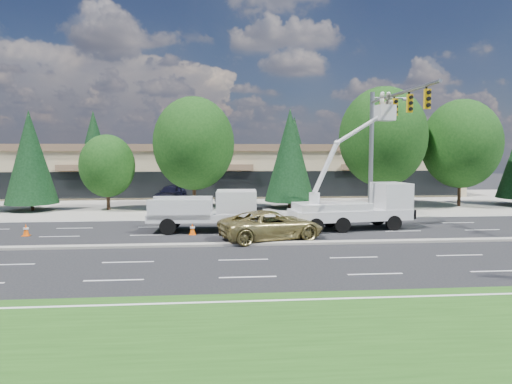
{
  "coord_description": "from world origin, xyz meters",
  "views": [
    {
      "loc": [
        -1.16,
        -22.98,
        4.8
      ],
      "look_at": [
        1.16,
        3.64,
        2.4
      ],
      "focal_mm": 32.0,
      "sensor_mm": 36.0,
      "label": 1
    }
  ],
  "objects": [
    {
      "name": "road_median",
      "position": [
        0.0,
        0.0,
        0.06
      ],
      "size": [
        120.0,
        0.55,
        0.12
      ],
      "primitive_type": "cube",
      "color": "gray",
      "rests_on": "ground"
    },
    {
      "name": "tree_front_f",
      "position": [
        13.0,
        15.0,
        6.0
      ],
      "size": [
        7.39,
        7.39,
        10.26
      ],
      "color": "#332114",
      "rests_on": "ground"
    },
    {
      "name": "utility_pickup",
      "position": [
        -1.52,
        4.23,
        1.01
      ],
      "size": [
        6.5,
        2.8,
        2.45
      ],
      "rotation": [
        0.0,
        0.0,
        -0.05
      ],
      "color": "silver",
      "rests_on": "ground"
    },
    {
      "name": "parked_car_west",
      "position": [
        -5.49,
        21.0,
        0.81
      ],
      "size": [
        3.23,
        5.12,
        1.62
      ],
      "primitive_type": "imported",
      "rotation": [
        0.0,
        0.0,
        -0.3
      ],
      "color": "black",
      "rests_on": "ground"
    },
    {
      "name": "tree_back_b",
      "position": [
        -4.0,
        42.0,
        6.43
      ],
      "size": [
        6.08,
        6.08,
        11.99
      ],
      "color": "#332114",
      "rests_on": "ground"
    },
    {
      "name": "tree_front_d",
      "position": [
        -3.0,
        15.0,
        5.42
      ],
      "size": [
        6.68,
        6.68,
        9.27
      ],
      "color": "#332114",
      "rests_on": "ground"
    },
    {
      "name": "ground",
      "position": [
        0.0,
        0.0,
        0.0
      ],
      "size": [
        140.0,
        140.0,
        0.0
      ],
      "primitive_type": "plane",
      "color": "black",
      "rests_on": "ground"
    },
    {
      "name": "signal_mast",
      "position": [
        10.03,
        7.04,
        6.06
      ],
      "size": [
        2.76,
        10.16,
        9.0
      ],
      "color": "gray",
      "rests_on": "ground"
    },
    {
      "name": "tree_front_g",
      "position": [
        20.0,
        15.0,
        5.43
      ],
      "size": [
        6.68,
        6.68,
        9.27
      ],
      "color": "#332114",
      "rests_on": "ground"
    },
    {
      "name": "tree_back_d",
      "position": [
        22.0,
        42.0,
        4.82
      ],
      "size": [
        4.56,
        4.56,
        8.98
      ],
      "color": "#332114",
      "rests_on": "ground"
    },
    {
      "name": "grass_verge",
      "position": [
        0.0,
        -13.0,
        0.01
      ],
      "size": [
        140.0,
        10.0,
        0.01
      ],
      "primitive_type": "cube",
      "color": "#1F4915",
      "rests_on": "ground"
    },
    {
      "name": "traffic_cone_a",
      "position": [
        -11.97,
        3.62,
        0.34
      ],
      "size": [
        0.4,
        0.4,
        0.7
      ],
      "color": "#F25607",
      "rests_on": "ground"
    },
    {
      "name": "tree_back_a",
      "position": [
        -18.0,
        42.0,
        5.56
      ],
      "size": [
        5.26,
        5.26,
        10.36
      ],
      "color": "#332114",
      "rests_on": "ground"
    },
    {
      "name": "tree_back_c",
      "position": [
        10.0,
        42.0,
        5.24
      ],
      "size": [
        4.95,
        4.95,
        9.76
      ],
      "color": "#332114",
      "rests_on": "ground"
    },
    {
      "name": "concrete_apron",
      "position": [
        0.0,
        20.0,
        0.01
      ],
      "size": [
        140.0,
        22.0,
        0.01
      ],
      "primitive_type": "cube",
      "color": "gray",
      "rests_on": "ground"
    },
    {
      "name": "traffic_cone_c",
      "position": [
        0.37,
        3.79,
        0.34
      ],
      "size": [
        0.4,
        0.4,
        0.7
      ],
      "color": "#F25607",
      "rests_on": "ground"
    },
    {
      "name": "strip_mall",
      "position": [
        0.0,
        29.97,
        2.83
      ],
      "size": [
        50.4,
        15.4,
        5.5
      ],
      "color": "tan",
      "rests_on": "ground"
    },
    {
      "name": "tree_front_b",
      "position": [
        -16.0,
        15.0,
        4.33
      ],
      "size": [
        4.09,
        4.09,
        8.06
      ],
      "color": "#332114",
      "rests_on": "ground"
    },
    {
      "name": "minivan",
      "position": [
        1.8,
        1.35,
        0.79
      ],
      "size": [
        6.21,
        4.16,
        1.58
      ],
      "primitive_type": "imported",
      "rotation": [
        0.0,
        0.0,
        1.87
      ],
      "color": "olive",
      "rests_on": "ground"
    },
    {
      "name": "bucket_truck",
      "position": [
        7.7,
        4.3,
        1.8
      ],
      "size": [
        7.64,
        3.24,
        8.42
      ],
      "rotation": [
        0.0,
        0.0,
        0.14
      ],
      "color": "silver",
      "rests_on": "ground"
    },
    {
      "name": "tree_front_c",
      "position": [
        -10.0,
        15.0,
        3.6
      ],
      "size": [
        4.44,
        4.44,
        6.16
      ],
      "color": "#332114",
      "rests_on": "ground"
    },
    {
      "name": "traffic_cone_b",
      "position": [
        -2.56,
        3.19,
        0.34
      ],
      "size": [
        0.4,
        0.4,
        0.7
      ],
      "color": "#F25607",
      "rests_on": "ground"
    },
    {
      "name": "tree_front_e",
      "position": [
        5.0,
        15.0,
        4.48
      ],
      "size": [
        4.24,
        4.24,
        8.35
      ],
      "color": "#332114",
      "rests_on": "ground"
    },
    {
      "name": "parked_car_east",
      "position": [
        0.0,
        16.0,
        0.72
      ],
      "size": [
        2.74,
        4.62,
        1.44
      ],
      "primitive_type": "imported",
      "rotation": [
        0.0,
        0.0,
        0.3
      ],
      "color": "black",
      "rests_on": "ground"
    }
  ]
}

